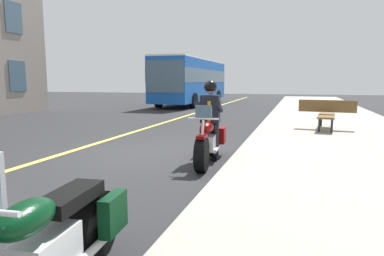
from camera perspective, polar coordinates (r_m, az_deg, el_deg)
ground_plane at (r=8.17m, az=-6.83°, el=-4.32°), size 80.00×80.00×0.00m
sidewalk_curb at (r=7.57m, az=26.22°, el=-5.49°), size 60.00×5.00×0.15m
lane_center_stripe at (r=9.16m, az=-18.35°, el=-3.32°), size 60.00×0.16×0.01m
motorcycle_main at (r=7.26m, az=2.83°, el=-2.17°), size 2.22×0.73×1.26m
rider_main at (r=7.37m, az=3.06°, el=2.55°), size 0.66×0.59×1.74m
motorcycle_parked at (r=2.97m, az=-22.60°, el=-17.88°), size 2.22×0.73×1.26m
bus_near at (r=25.42m, az=0.05°, el=8.20°), size 11.05×2.70×3.30m
bench_sidewalk at (r=12.00m, az=21.67°, el=2.49°), size 1.84×1.80×0.95m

